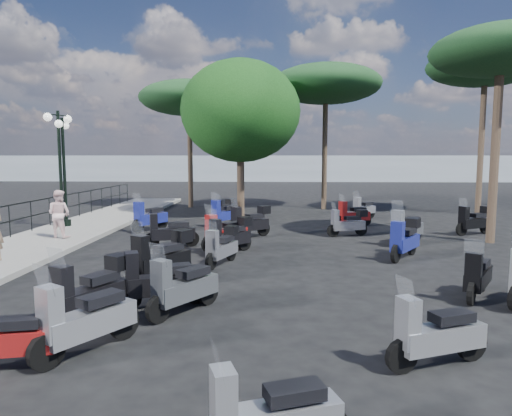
{
  "coord_description": "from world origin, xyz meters",
  "views": [
    {
      "loc": [
        1.08,
        -11.3,
        2.84
      ],
      "look_at": [
        0.48,
        3.31,
        1.2
      ],
      "focal_mm": 32.0,
      "sensor_mm": 36.0,
      "label": 1
    }
  ],
  "objects_px": {
    "scooter_11": "(224,214)",
    "scooter_28": "(353,215)",
    "scooter_3": "(162,258)",
    "scooter_8": "(222,247)",
    "scooter_4": "(149,218)",
    "scooter_19": "(436,335)",
    "scooter_2": "(91,292)",
    "lamp_post_1": "(64,165)",
    "scooter_1": "(160,282)",
    "scooter_14": "(183,288)",
    "scooter_5": "(224,210)",
    "pedestrian_far": "(59,214)",
    "scooter_9": "(230,236)",
    "pine_2": "(189,99)",
    "scooter_17": "(348,223)",
    "scooter_7": "(85,321)",
    "scooter_10": "(170,232)",
    "scooter_15": "(225,234)",
    "scooter_22": "(363,209)",
    "scooter_27": "(474,221)",
    "pine_3": "(501,53)",
    "broadleaf_tree": "(240,111)",
    "scooter_0": "(0,340)",
    "scooter_16": "(250,222)",
    "pine_1": "(485,66)",
    "scooter_26": "(405,240)",
    "scooter_20": "(477,277)",
    "scooter_21": "(406,229)",
    "lamp_post_2": "(60,161)"
  },
  "relations": [
    {
      "from": "scooter_11",
      "to": "scooter_28",
      "type": "height_order",
      "value": "scooter_11"
    },
    {
      "from": "scooter_3",
      "to": "scooter_8",
      "type": "distance_m",
      "value": 2.11
    },
    {
      "from": "scooter_4",
      "to": "scooter_19",
      "type": "distance_m",
      "value": 13.2
    },
    {
      "from": "scooter_2",
      "to": "lamp_post_1",
      "type": "bearing_deg",
      "value": -36.09
    },
    {
      "from": "scooter_1",
      "to": "scooter_14",
      "type": "height_order",
      "value": "scooter_1"
    },
    {
      "from": "scooter_5",
      "to": "pedestrian_far",
      "type": "bearing_deg",
      "value": 72.8
    },
    {
      "from": "scooter_9",
      "to": "scooter_14",
      "type": "xyz_separation_m",
      "value": [
        -0.34,
        -5.26,
        -0.03
      ]
    },
    {
      "from": "scooter_5",
      "to": "pine_2",
      "type": "height_order",
      "value": "pine_2"
    },
    {
      "from": "scooter_14",
      "to": "scooter_17",
      "type": "relative_size",
      "value": 0.99
    },
    {
      "from": "scooter_3",
      "to": "scooter_7",
      "type": "relative_size",
      "value": 1.06
    },
    {
      "from": "scooter_1",
      "to": "scooter_17",
      "type": "height_order",
      "value": "scooter_1"
    },
    {
      "from": "scooter_10",
      "to": "scooter_15",
      "type": "height_order",
      "value": "scooter_15"
    },
    {
      "from": "scooter_17",
      "to": "scooter_28",
      "type": "relative_size",
      "value": 0.95
    },
    {
      "from": "scooter_22",
      "to": "scooter_27",
      "type": "bearing_deg",
      "value": 175.15
    },
    {
      "from": "scooter_22",
      "to": "pine_2",
      "type": "xyz_separation_m",
      "value": [
        -8.81,
        4.66,
        5.59
      ]
    },
    {
      "from": "scooter_17",
      "to": "scooter_9",
      "type": "bearing_deg",
      "value": 109.7
    },
    {
      "from": "scooter_11",
      "to": "pine_3",
      "type": "relative_size",
      "value": 0.22
    },
    {
      "from": "broadleaf_tree",
      "to": "pine_2",
      "type": "relative_size",
      "value": 1.04
    },
    {
      "from": "scooter_9",
      "to": "scooter_5",
      "type": "bearing_deg",
      "value": -39.41
    },
    {
      "from": "scooter_7",
      "to": "scooter_15",
      "type": "xyz_separation_m",
      "value": [
        1.19,
        7.54,
        0.0
      ]
    },
    {
      "from": "scooter_8",
      "to": "scooter_27",
      "type": "xyz_separation_m",
      "value": [
        8.71,
        5.1,
        0.03
      ]
    },
    {
      "from": "broadleaf_tree",
      "to": "lamp_post_1",
      "type": "bearing_deg",
      "value": -147.63
    },
    {
      "from": "scooter_15",
      "to": "scooter_14",
      "type": "bearing_deg",
      "value": 133.05
    },
    {
      "from": "scooter_8",
      "to": "scooter_27",
      "type": "bearing_deg",
      "value": -128.74
    },
    {
      "from": "scooter_0",
      "to": "scooter_11",
      "type": "bearing_deg",
      "value": -19.6
    },
    {
      "from": "scooter_7",
      "to": "scooter_8",
      "type": "bearing_deg",
      "value": -70.82
    },
    {
      "from": "scooter_16",
      "to": "scooter_28",
      "type": "height_order",
      "value": "scooter_16"
    },
    {
      "from": "scooter_7",
      "to": "scooter_17",
      "type": "xyz_separation_m",
      "value": [
        5.36,
        10.1,
        -0.03
      ]
    },
    {
      "from": "scooter_4",
      "to": "scooter_5",
      "type": "distance_m",
      "value": 4.22
    },
    {
      "from": "scooter_19",
      "to": "pine_1",
      "type": "bearing_deg",
      "value": -46.53
    },
    {
      "from": "scooter_3",
      "to": "pine_2",
      "type": "bearing_deg",
      "value": -49.75
    },
    {
      "from": "scooter_7",
      "to": "scooter_14",
      "type": "relative_size",
      "value": 1.05
    },
    {
      "from": "scooter_7",
      "to": "scooter_9",
      "type": "distance_m",
      "value": 7.15
    },
    {
      "from": "scooter_11",
      "to": "pine_2",
      "type": "xyz_separation_m",
      "value": [
        -2.68,
        7.02,
        5.56
      ]
    },
    {
      "from": "scooter_15",
      "to": "scooter_28",
      "type": "xyz_separation_m",
      "value": [
        4.73,
        4.84,
        -0.03
      ]
    },
    {
      "from": "scooter_1",
      "to": "scooter_26",
      "type": "xyz_separation_m",
      "value": [
        5.81,
        4.42,
        0.05
      ]
    },
    {
      "from": "scooter_9",
      "to": "scooter_26",
      "type": "relative_size",
      "value": 0.88
    },
    {
      "from": "lamp_post_1",
      "to": "scooter_26",
      "type": "distance_m",
      "value": 12.84
    },
    {
      "from": "scooter_27",
      "to": "scooter_4",
      "type": "bearing_deg",
      "value": 61.38
    },
    {
      "from": "scooter_0",
      "to": "scooter_16",
      "type": "relative_size",
      "value": 1.03
    },
    {
      "from": "pine_3",
      "to": "scooter_0",
      "type": "bearing_deg",
      "value": -138.43
    },
    {
      "from": "scooter_11",
      "to": "pine_3",
      "type": "distance_m",
      "value": 11.32
    },
    {
      "from": "scooter_0",
      "to": "scooter_28",
      "type": "distance_m",
      "value": 14.61
    },
    {
      "from": "scooter_14",
      "to": "scooter_27",
      "type": "xyz_separation_m",
      "value": [
        8.99,
        8.89,
        0.03
      ]
    },
    {
      "from": "scooter_7",
      "to": "broadleaf_tree",
      "type": "bearing_deg",
      "value": -61.41
    },
    {
      "from": "scooter_0",
      "to": "scooter_22",
      "type": "bearing_deg",
      "value": -39.43
    },
    {
      "from": "scooter_20",
      "to": "scooter_26",
      "type": "relative_size",
      "value": 0.9
    },
    {
      "from": "scooter_3",
      "to": "scooter_19",
      "type": "bearing_deg",
      "value": 172.07
    },
    {
      "from": "scooter_21",
      "to": "pine_1",
      "type": "relative_size",
      "value": 0.18
    },
    {
      "from": "lamp_post_2",
      "to": "scooter_17",
      "type": "bearing_deg",
      "value": 13.74
    }
  ]
}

